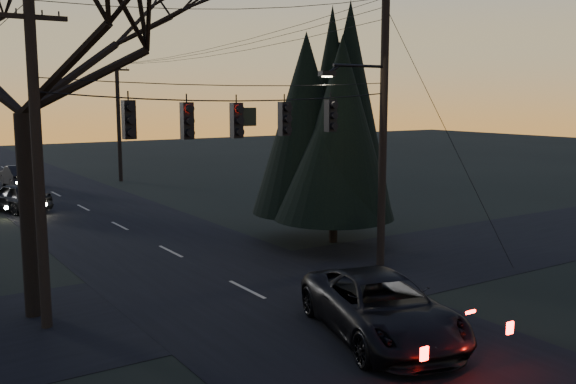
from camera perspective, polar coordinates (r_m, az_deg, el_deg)
main_road at (r=29.13m, az=-13.47°, el=-3.62°), size 8.00×120.00×0.02m
cross_road at (r=20.28m, az=-3.68°, el=-8.67°), size 60.00×7.00×0.02m
utility_pole_right at (r=23.38m, az=8.20°, el=-6.45°), size 5.00×0.30×10.00m
utility_pole_left at (r=18.24m, az=-20.62°, el=-11.20°), size 1.80×0.30×8.50m
utility_pole_far_r at (r=47.71m, az=-14.63°, el=0.94°), size 1.80×0.30×8.50m
span_signal_assembly at (r=19.28m, az=-4.45°, el=6.51°), size 11.50×0.44×1.49m
bare_tree_left at (r=18.44m, az=-22.98°, el=13.37°), size 9.19×9.19×11.10m
evergreen_right at (r=26.17m, az=4.14°, el=6.18°), size 4.80×4.80×8.72m
suv_near at (r=16.32m, az=8.31°, el=-10.16°), size 4.05×6.13×1.56m
sedan_oncoming_a at (r=36.66m, az=-22.97°, el=-0.41°), size 3.19×4.85×1.54m
sedan_oncoming_b at (r=46.62m, az=-22.84°, el=1.31°), size 1.73×4.56×1.48m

